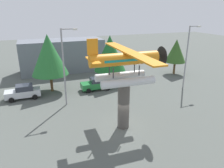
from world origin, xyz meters
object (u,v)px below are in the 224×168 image
car_mid_green (97,84)px  floatplane_monument (126,64)px  storefront_building (62,56)px  tree_center_back (110,53)px  car_near_silver (23,92)px  display_pedestal (124,105)px  tree_east (49,55)px  tree_far_east (176,51)px  streetlight_primary (65,63)px  streetlight_secondary (188,53)px

car_mid_green → floatplane_monument: bearing=87.5°
floatplane_monument → storefront_building: bearing=98.5°
car_mid_green → tree_center_back: bearing=-147.8°
car_near_silver → display_pedestal: bearing=129.5°
tree_center_back → floatplane_monument: bearing=-104.2°
floatplane_monument → storefront_building: (-2.36, 22.01, -3.37)m
floatplane_monument → car_mid_green: (0.46, 10.49, -5.31)m
car_near_silver → tree_east: 5.71m
car_near_silver → tree_far_east: (24.47, 2.19, 3.15)m
display_pedestal → streetlight_primary: bearing=119.9°
streetlight_secondary → tree_east: size_ratio=1.12×
car_near_silver → tree_east: (3.64, 1.33, 4.19)m
tree_east → tree_far_east: size_ratio=1.30×
car_mid_green → tree_center_back: tree_center_back is taller
car_near_silver → tree_far_east: tree_far_east is taller
streetlight_primary → tree_east: 5.32m
car_mid_green → tree_far_east: 15.47m
floatplane_monument → car_near_silver: (-9.09, 10.88, -5.31)m
streetlight_secondary → tree_east: 18.75m
car_near_silver → car_mid_green: same height
floatplane_monument → streetlight_primary: size_ratio=1.18×
car_near_silver → tree_center_back: size_ratio=0.58×
display_pedestal → tree_center_back: size_ratio=0.62×
storefront_building → car_mid_green: bearing=-76.2°
streetlight_secondary → tree_east: (-17.95, 5.42, 0.09)m
storefront_building → tree_far_east: 19.90m
display_pedestal → car_mid_green: (0.59, 10.49, -1.38)m
storefront_building → floatplane_monument: bearing=-83.9°
tree_east → car_near_silver: bearing=-159.9°
car_near_silver → streetlight_primary: 7.51m
storefront_building → tree_center_back: 11.42m
streetlight_primary → tree_center_back: streetlight_primary is taller
display_pedestal → streetlight_primary: streetlight_primary is taller
streetlight_primary → streetlight_secondary: size_ratio=1.02×
streetlight_primary → floatplane_monument: bearing=-59.3°
car_mid_green → storefront_building: bearing=-76.2°
car_mid_green → streetlight_primary: (-4.64, -3.45, 4.18)m
tree_center_back → display_pedestal: bearing=-104.8°
display_pedestal → car_near_silver: 14.16m
display_pedestal → storefront_building: storefront_building is taller
tree_far_east → storefront_building: bearing=153.3°
streetlight_secondary → streetlight_primary: bearing=179.1°
tree_far_east → floatplane_monument: bearing=-139.6°
car_mid_green → streetlight_secondary: bearing=162.9°
streetlight_primary → tree_far_east: streetlight_primary is taller
storefront_building → streetlight_primary: bearing=-96.9°
streetlight_primary → storefront_building: streetlight_primary is taller
streetlight_secondary → storefront_building: 21.38m
car_near_silver → car_mid_green: (9.55, -0.39, 0.00)m
display_pedestal → tree_far_east: (15.51, 13.07, 1.77)m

